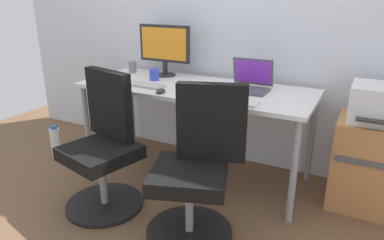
{
  "coord_description": "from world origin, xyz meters",
  "views": [
    {
      "loc": [
        1.21,
        -2.37,
        1.42
      ],
      "look_at": [
        0.0,
        -0.05,
        0.49
      ],
      "focal_mm": 33.02,
      "sensor_mm": 36.0,
      "label": 1
    }
  ],
  "objects_px": {
    "water_bottle_on_floor": "(56,142)",
    "side_cabinet": "(370,165)",
    "office_chair_right": "(197,171)",
    "open_laptop": "(249,82)",
    "office_chair_left": "(104,148)",
    "desktop_monitor": "(165,47)",
    "coffee_mug": "(154,75)",
    "printer": "(382,104)"
  },
  "relations": [
    {
      "from": "water_bottle_on_floor",
      "to": "open_laptop",
      "type": "bearing_deg",
      "value": 14.27
    },
    {
      "from": "side_cabinet",
      "to": "open_laptop",
      "type": "height_order",
      "value": "open_laptop"
    },
    {
      "from": "open_laptop",
      "to": "coffee_mug",
      "type": "height_order",
      "value": "open_laptop"
    },
    {
      "from": "office_chair_left",
      "to": "desktop_monitor",
      "type": "distance_m",
      "value": 1.07
    },
    {
      "from": "office_chair_right",
      "to": "water_bottle_on_floor",
      "type": "bearing_deg",
      "value": 167.58
    },
    {
      "from": "side_cabinet",
      "to": "water_bottle_on_floor",
      "type": "bearing_deg",
      "value": -170.03
    },
    {
      "from": "side_cabinet",
      "to": "water_bottle_on_floor",
      "type": "xyz_separation_m",
      "value": [
        -2.55,
        -0.45,
        -0.17
      ]
    },
    {
      "from": "office_chair_left",
      "to": "office_chair_right",
      "type": "bearing_deg",
      "value": -0.13
    },
    {
      "from": "water_bottle_on_floor",
      "to": "desktop_monitor",
      "type": "height_order",
      "value": "desktop_monitor"
    },
    {
      "from": "water_bottle_on_floor",
      "to": "desktop_monitor",
      "type": "relative_size",
      "value": 0.65
    },
    {
      "from": "office_chair_right",
      "to": "desktop_monitor",
      "type": "xyz_separation_m",
      "value": [
        -0.76,
        0.9,
        0.57
      ]
    },
    {
      "from": "office_chair_right",
      "to": "desktop_monitor",
      "type": "height_order",
      "value": "desktop_monitor"
    },
    {
      "from": "water_bottle_on_floor",
      "to": "coffee_mug",
      "type": "xyz_separation_m",
      "value": [
        0.87,
        0.35,
        0.65
      ]
    },
    {
      "from": "side_cabinet",
      "to": "coffee_mug",
      "type": "relative_size",
      "value": 6.9
    },
    {
      "from": "office_chair_left",
      "to": "office_chair_right",
      "type": "xyz_separation_m",
      "value": [
        0.71,
        -0.0,
        0.0
      ]
    },
    {
      "from": "water_bottle_on_floor",
      "to": "desktop_monitor",
      "type": "xyz_separation_m",
      "value": [
        0.85,
        0.54,
        0.85
      ]
    },
    {
      "from": "side_cabinet",
      "to": "printer",
      "type": "distance_m",
      "value": 0.44
    },
    {
      "from": "desktop_monitor",
      "to": "office_chair_right",
      "type": "bearing_deg",
      "value": -49.62
    },
    {
      "from": "coffee_mug",
      "to": "office_chair_left",
      "type": "bearing_deg",
      "value": -86.97
    },
    {
      "from": "office_chair_right",
      "to": "printer",
      "type": "xyz_separation_m",
      "value": [
        0.93,
        0.8,
        0.33
      ]
    },
    {
      "from": "side_cabinet",
      "to": "printer",
      "type": "height_order",
      "value": "printer"
    },
    {
      "from": "office_chair_right",
      "to": "printer",
      "type": "bearing_deg",
      "value": 40.81
    },
    {
      "from": "side_cabinet",
      "to": "coffee_mug",
      "type": "height_order",
      "value": "coffee_mug"
    },
    {
      "from": "office_chair_left",
      "to": "water_bottle_on_floor",
      "type": "distance_m",
      "value": 1.01
    },
    {
      "from": "office_chair_right",
      "to": "side_cabinet",
      "type": "xyz_separation_m",
      "value": [
        0.93,
        0.8,
        -0.11
      ]
    },
    {
      "from": "office_chair_right",
      "to": "side_cabinet",
      "type": "bearing_deg",
      "value": 40.84
    },
    {
      "from": "water_bottle_on_floor",
      "to": "side_cabinet",
      "type": "bearing_deg",
      "value": 9.97
    },
    {
      "from": "coffee_mug",
      "to": "printer",
      "type": "bearing_deg",
      "value": 3.25
    },
    {
      "from": "office_chair_right",
      "to": "water_bottle_on_floor",
      "type": "height_order",
      "value": "office_chair_right"
    },
    {
      "from": "side_cabinet",
      "to": "open_laptop",
      "type": "bearing_deg",
      "value": -178.33
    },
    {
      "from": "office_chair_left",
      "to": "coffee_mug",
      "type": "height_order",
      "value": "office_chair_left"
    },
    {
      "from": "desktop_monitor",
      "to": "water_bottle_on_floor",
      "type": "bearing_deg",
      "value": -147.55
    },
    {
      "from": "printer",
      "to": "desktop_monitor",
      "type": "height_order",
      "value": "desktop_monitor"
    },
    {
      "from": "office_chair_left",
      "to": "office_chair_right",
      "type": "distance_m",
      "value": 0.71
    },
    {
      "from": "office_chair_right",
      "to": "printer",
      "type": "distance_m",
      "value": 1.27
    },
    {
      "from": "office_chair_right",
      "to": "office_chair_left",
      "type": "bearing_deg",
      "value": 179.87
    },
    {
      "from": "side_cabinet",
      "to": "water_bottle_on_floor",
      "type": "distance_m",
      "value": 2.59
    },
    {
      "from": "printer",
      "to": "water_bottle_on_floor",
      "type": "height_order",
      "value": "printer"
    },
    {
      "from": "printer",
      "to": "coffee_mug",
      "type": "xyz_separation_m",
      "value": [
        -1.68,
        -0.1,
        0.04
      ]
    },
    {
      "from": "water_bottle_on_floor",
      "to": "open_laptop",
      "type": "height_order",
      "value": "open_laptop"
    },
    {
      "from": "side_cabinet",
      "to": "coffee_mug",
      "type": "bearing_deg",
      "value": -176.72
    },
    {
      "from": "printer",
      "to": "water_bottle_on_floor",
      "type": "relative_size",
      "value": 1.29
    }
  ]
}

